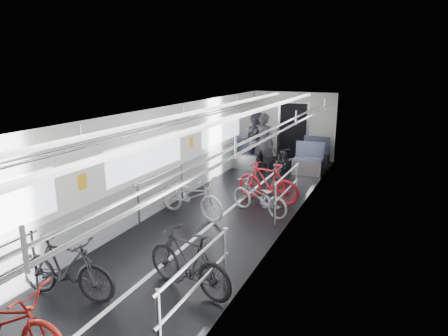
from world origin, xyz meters
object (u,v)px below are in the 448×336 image
object	(u,v)px
bike_right_mid	(259,197)
bike_right_far	(268,182)
bike_left_far	(191,196)
person_standing	(264,143)
bike_left_mid	(65,268)
bike_left_near	(2,320)
bike_right_near	(188,261)
bike_aisle	(282,160)
person_seated	(255,140)

from	to	relation	value
bike_right_mid	bike_right_far	xyz separation A→B (m)	(-0.07, 0.88, 0.10)
bike_left_far	bike_right_far	world-z (taller)	bike_right_far
person_standing	bike_left_far	bearing A→B (deg)	94.02
bike_left_mid	bike_right_mid	bearing A→B (deg)	-24.47
bike_left_near	person_standing	xyz separation A→B (m)	(0.16, 9.11, 0.48)
bike_right_mid	person_standing	distance (m)	3.73
bike_left_mid	bike_right_near	world-z (taller)	bike_right_near
bike_left_near	bike_aisle	xyz separation A→B (m)	(0.79, 9.01, 0.01)
bike_aisle	bike_left_far	bearing A→B (deg)	-106.76
bike_left_near	bike_right_mid	world-z (taller)	bike_left_near
bike_left_mid	person_seated	bearing A→B (deg)	-5.70
bike_left_near	person_standing	distance (m)	9.13
bike_right_far	bike_left_far	bearing A→B (deg)	-27.49
bike_left_far	bike_aisle	bearing A→B (deg)	1.25
bike_left_near	bike_right_near	world-z (taller)	bike_right_near
bike_left_near	bike_aisle	distance (m)	9.05
bike_left_mid	bike_right_far	size ratio (longest dim) A/B	0.97
bike_right_far	bike_right_near	bearing A→B (deg)	12.48
bike_aisle	person_standing	bearing A→B (deg)	166.59
bike_right_far	person_standing	world-z (taller)	person_standing
bike_right_far	bike_left_near	bearing A→B (deg)	0.34
bike_right_near	bike_right_far	bearing A→B (deg)	-163.88
bike_left_mid	person_seated	size ratio (longest dim) A/B	0.87
bike_left_near	person_standing	size ratio (longest dim) A/B	0.93
bike_right_mid	person_seated	world-z (taller)	person_seated
bike_left_near	bike_right_mid	distance (m)	5.72
bike_right_far	person_seated	xyz separation A→B (m)	(-1.45, 3.07, 0.43)
bike_right_near	bike_right_mid	size ratio (longest dim) A/B	1.05
bike_right_mid	person_standing	size ratio (longest dim) A/B	0.82
bike_left_near	bike_left_mid	bearing A→B (deg)	3.76
bike_right_near	person_seated	distance (m)	7.63
bike_left_mid	bike_right_far	distance (m)	5.44
bike_left_near	bike_right_near	size ratio (longest dim) A/B	1.08
bike_right_mid	bike_aisle	world-z (taller)	bike_aisle
bike_right_far	person_seated	world-z (taller)	person_seated
bike_left_near	bike_left_far	size ratio (longest dim) A/B	0.96
bike_left_near	bike_left_far	xyz separation A→B (m)	(-0.12, 4.83, 0.02)
bike_left_mid	bike_left_far	size ratio (longest dim) A/B	0.89
bike_left_mid	bike_right_near	xyz separation A→B (m)	(1.53, 0.89, 0.00)
bike_right_mid	person_standing	bearing A→B (deg)	-143.76
bike_left_far	person_standing	world-z (taller)	person_standing
bike_left_far	bike_aisle	size ratio (longest dim) A/B	1.01
bike_right_near	bike_aisle	distance (m)	6.94
bike_right_mid	person_seated	xyz separation A→B (m)	(-1.52, 3.95, 0.53)
bike_left_far	bike_right_mid	size ratio (longest dim) A/B	1.18
bike_left_near	bike_right_near	bearing A→B (deg)	-38.76
bike_left_far	bike_right_mid	distance (m)	1.55
bike_left_far	bike_aisle	distance (m)	4.28
bike_right_mid	person_standing	world-z (taller)	person_standing
bike_right_mid	person_seated	distance (m)	4.27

